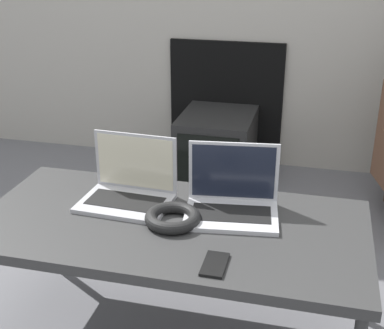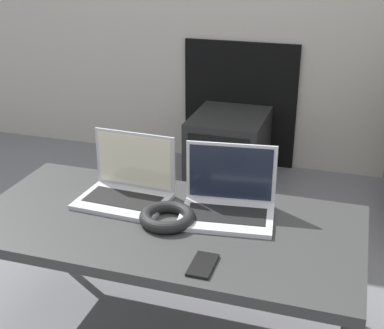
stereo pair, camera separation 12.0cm
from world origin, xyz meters
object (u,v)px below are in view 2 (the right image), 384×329
object	(u,v)px
laptop_left	(128,185)
headphones	(167,217)
laptop_right	(228,200)
tv	(229,147)
phone	(203,265)

from	to	relation	value
laptop_left	headphones	distance (m)	0.24
laptop_right	tv	size ratio (longest dim) A/B	0.67
phone	tv	distance (m)	1.69
laptop_right	tv	world-z (taller)	laptop_right
laptop_right	headphones	bearing A→B (deg)	-152.16
laptop_right	tv	bearing A→B (deg)	96.09
headphones	phone	world-z (taller)	headphones
headphones	phone	bearing A→B (deg)	-48.60
phone	laptop_right	bearing A→B (deg)	91.67
laptop_left	phone	world-z (taller)	laptop_left
tv	laptop_left	bearing A→B (deg)	-92.99
laptop_left	phone	size ratio (longest dim) A/B	2.57
laptop_left	laptop_right	world-z (taller)	same
laptop_left	tv	size ratio (longest dim) A/B	0.64
headphones	laptop_left	bearing A→B (deg)	147.69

